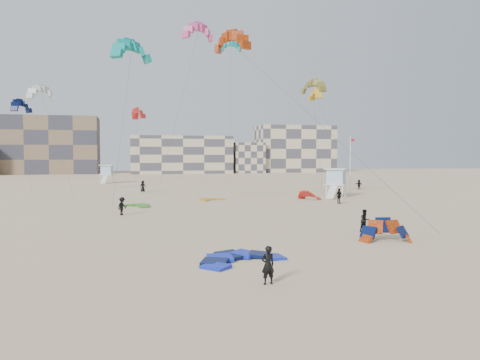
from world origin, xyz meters
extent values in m
plane|color=tan|center=(0.00, 0.00, 0.00)|extent=(320.00, 320.00, 0.00)
imported|color=black|center=(0.52, -3.83, 0.87)|extent=(0.69, 0.50, 1.74)
imported|color=black|center=(11.65, 8.22, 0.86)|extent=(0.88, 0.71, 1.71)
imported|color=black|center=(-6.36, 22.61, 0.88)|extent=(1.19, 1.30, 1.75)
imported|color=black|center=(18.73, 27.95, 0.92)|extent=(0.81, 1.16, 1.83)
imported|color=black|center=(-3.80, 51.78, 0.91)|extent=(0.91, 0.61, 1.81)
imported|color=black|center=(32.23, 49.19, 0.83)|extent=(0.96, 1.61, 1.65)
cylinder|color=#3F3F3F|center=(-6.27, 23.67, 8.56)|extent=(1.94, 2.83, 15.13)
cylinder|color=#3F3F3F|center=(9.01, 13.68, 9.47)|extent=(7.46, 25.78, 16.97)
cylinder|color=#3F3F3F|center=(-13.60, 32.76, 7.00)|extent=(4.23, 5.67, 12.02)
cylinder|color=#3F3F3F|center=(1.23, 45.32, 11.93)|extent=(5.24, 6.21, 21.87)
cylinder|color=#3F3F3F|center=(17.94, 32.87, 7.96)|extent=(1.12, 6.09, 13.92)
cylinder|color=#3F3F3F|center=(28.77, 51.80, 8.62)|extent=(6.32, 1.63, 15.25)
cylinder|color=#3F3F3F|center=(-19.96, 47.42, 6.89)|extent=(2.14, 4.91, 11.79)
cylinder|color=#3F3F3F|center=(11.21, 55.58, 12.98)|extent=(1.40, 5.87, 23.97)
cylinder|color=#3F3F3F|center=(-4.59, 60.39, 7.05)|extent=(0.68, 3.72, 12.10)
cube|color=white|center=(21.97, 35.96, 1.82)|extent=(3.81, 3.81, 0.14)
cube|color=#A5C6E1|center=(21.97, 35.96, 2.86)|extent=(3.13, 3.13, 1.95)
cube|color=white|center=(21.97, 35.96, 3.91)|extent=(3.95, 3.95, 0.16)
cube|color=white|center=(21.97, 33.33, 0.88)|extent=(2.43, 2.80, 1.61)
cube|color=white|center=(-10.60, 77.73, 1.74)|extent=(3.01, 3.01, 0.13)
cube|color=#A5C6E1|center=(-10.60, 77.73, 2.73)|extent=(2.48, 2.48, 1.86)
cube|color=white|center=(-10.60, 77.73, 3.74)|extent=(3.12, 3.12, 0.15)
cube|color=white|center=(-10.60, 75.22, 0.84)|extent=(1.37, 2.76, 1.54)
cylinder|color=white|center=(25.02, 37.95, 4.24)|extent=(0.11, 0.11, 8.49)
cube|color=#B4182B|center=(25.34, 37.95, 7.96)|extent=(0.64, 0.02, 0.42)
cube|color=brown|center=(-30.00, 134.00, 9.00)|extent=(28.00, 14.00, 18.00)
cube|color=beige|center=(10.00, 130.00, 6.00)|extent=(32.00, 16.00, 12.00)
cube|color=beige|center=(50.00, 132.00, 8.00)|extent=(26.00, 14.00, 16.00)
cube|color=beige|center=(32.00, 128.00, 5.00)|extent=(10.00, 10.00, 10.00)
camera|label=1|loc=(-5.31, -23.66, 5.76)|focal=35.00mm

